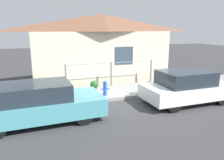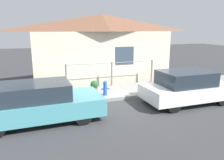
# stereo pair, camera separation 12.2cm
# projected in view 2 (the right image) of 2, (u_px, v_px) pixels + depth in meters

# --- Properties ---
(ground_plane) EXTENTS (60.00, 60.00, 0.00)m
(ground_plane) POSITION_uv_depth(u_px,v_px,m) (127.00, 100.00, 9.88)
(ground_plane) COLOR #38383A
(sidewalk) EXTENTS (24.00, 2.27, 0.15)m
(sidewalk) POSITION_uv_depth(u_px,v_px,m) (118.00, 92.00, 10.91)
(sidewalk) COLOR gray
(sidewalk) RESTS_ON ground_plane
(house) EXTENTS (8.33, 2.23, 3.96)m
(house) POSITION_uv_depth(u_px,v_px,m) (103.00, 28.00, 12.60)
(house) COLOR beige
(house) RESTS_ON ground_plane
(fence) EXTENTS (4.90, 0.10, 1.28)m
(fence) POSITION_uv_depth(u_px,v_px,m) (112.00, 73.00, 11.63)
(fence) COLOR gray
(fence) RESTS_ON sidewalk
(car_left) EXTENTS (4.32, 1.94, 1.37)m
(car_left) POSITION_uv_depth(u_px,v_px,m) (38.00, 103.00, 7.43)
(car_left) COLOR teal
(car_left) RESTS_ON ground_plane
(car_right) EXTENTS (3.90, 1.83, 1.41)m
(car_right) POSITION_uv_depth(u_px,v_px,m) (187.00, 87.00, 9.32)
(car_right) COLOR white
(car_right) RESTS_ON ground_plane
(fire_hydrant) EXTENTS (0.41, 0.18, 0.69)m
(fire_hydrant) POSITION_uv_depth(u_px,v_px,m) (105.00, 88.00, 9.97)
(fire_hydrant) COLOR blue
(fire_hydrant) RESTS_ON sidewalk
(potted_plant_near_hydrant) EXTENTS (0.39, 0.39, 0.54)m
(potted_plant_near_hydrant) POSITION_uv_depth(u_px,v_px,m) (94.00, 86.00, 10.62)
(potted_plant_near_hydrant) COLOR brown
(potted_plant_near_hydrant) RESTS_ON sidewalk
(potted_plant_by_fence) EXTENTS (0.55, 0.55, 0.64)m
(potted_plant_by_fence) POSITION_uv_depth(u_px,v_px,m) (44.00, 85.00, 10.46)
(potted_plant_by_fence) COLOR #9E5638
(potted_plant_by_fence) RESTS_ON sidewalk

